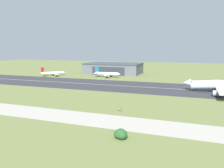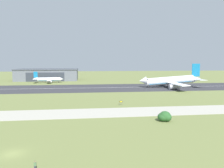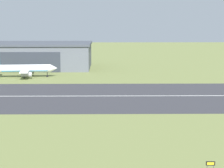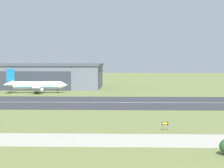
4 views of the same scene
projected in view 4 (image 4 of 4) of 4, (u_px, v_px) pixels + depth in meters
The scene contains 7 objects.
ground_plane at pixel (31, 124), 117.24m from camera, with size 714.18×714.18×0.00m, color olive.
runway_strip at pixel (64, 102), 171.53m from camera, with size 474.18×48.06×0.06m, color #333338.
runway_centreline at pixel (64, 102), 171.52m from camera, with size 426.76×0.70×0.01m, color silver.
taxiway_road at pixel (8, 139), 95.45m from camera, with size 355.63×14.62×0.05m, color #B2AD9E.
hangar_building at pixel (38, 76), 246.28m from camera, with size 59.27×34.91×11.42m.
airplane_parked_centre at pixel (36, 85), 214.01m from camera, with size 25.53×19.55×9.91m.
runway_sign at pixel (165, 124), 107.14m from camera, with size 1.31×0.13×1.71m.
Camera 4 is at (22.68, -61.37, 15.02)m, focal length 85.00 mm.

